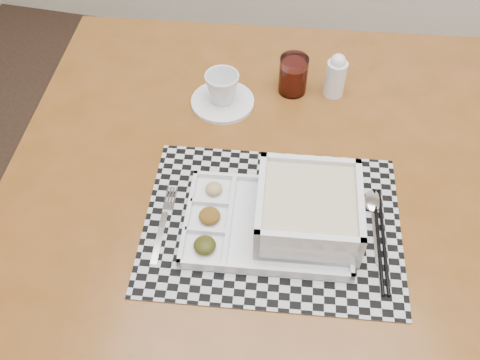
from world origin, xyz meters
name	(u,v)px	position (x,y,z in m)	size (l,w,h in m)	color
dining_table	(267,206)	(-0.65, 0.84, 0.75)	(1.25, 1.25, 0.84)	#56330F
placemat	(272,223)	(-0.63, 0.74, 0.84)	(0.50, 0.37, 0.00)	#A5A5AC
serving_tray	(297,214)	(-0.58, 0.74, 0.88)	(0.35, 0.26, 0.09)	silver
fork	(165,222)	(-0.83, 0.69, 0.84)	(0.04, 0.19, 0.00)	silver
spoon	(373,206)	(-0.44, 0.82, 0.84)	(0.04, 0.18, 0.01)	silver
chopsticks	(381,239)	(-0.42, 0.74, 0.84)	(0.05, 0.24, 0.01)	black
saucer	(223,102)	(-0.81, 1.06, 0.84)	(0.15, 0.15, 0.01)	silver
cup	(222,88)	(-0.81, 1.06, 0.88)	(0.08, 0.08, 0.07)	silver
juice_glass	(293,76)	(-0.65, 1.14, 0.88)	(0.07, 0.07, 0.09)	white
creamer_bottle	(336,76)	(-0.56, 1.15, 0.89)	(0.05, 0.05, 0.11)	silver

